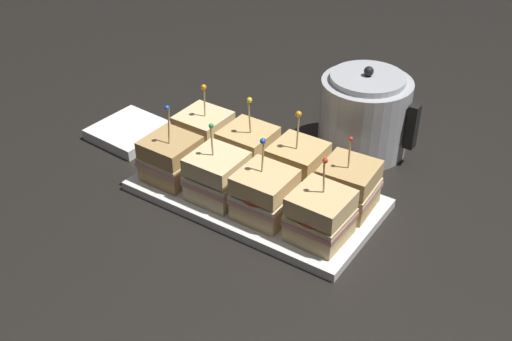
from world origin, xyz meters
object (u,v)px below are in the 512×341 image
Objects in this scene: sandwich_back_far_left at (204,134)px; sandwich_front_center_right at (265,195)px; sandwich_back_center_right at (297,167)px; kettle_steel at (365,114)px; sandwich_front_center_left at (217,176)px; sandwich_front_far_left at (171,159)px; sandwich_back_far_right at (348,186)px; napkin_stack at (130,132)px; sandwich_front_far_right at (320,216)px; serving_platter at (256,195)px; sandwich_back_center_left at (248,150)px.

sandwich_front_center_right is at bearing -26.03° from sandwich_back_far_left.
sandwich_back_center_right is 0.80× the size of kettle_steel.
sandwich_front_far_left is at bearing 179.52° from sandwich_front_center_left.
napkin_stack is at bearing -178.33° from sandwich_back_far_right.
kettle_steel is (-0.08, 0.23, 0.02)m from sandwich_back_far_right.
sandwich_front_far_left is at bearing -24.46° from napkin_stack.
sandwich_back_far_left reaches higher than sandwich_front_center_left.
sandwich_front_far_right reaches higher than sandwich_front_center_left.
serving_platter is 3.00× the size of napkin_stack.
sandwich_front_far_right is at bearing 0.21° from sandwich_front_far_left.
sandwich_back_center_right is (0.11, 0.00, 0.00)m from sandwich_back_center_left.
sandwich_back_far_right is 0.99× the size of napkin_stack.
sandwich_front_center_right is 0.33m from kettle_steel.
sandwich_back_center_right is 0.22m from kettle_steel.
kettle_steel is at bearing 109.10° from sandwich_back_far_right.
sandwich_back_center_left is 0.31m from napkin_stack.
sandwich_back_far_right is 0.24m from kettle_steel.
sandwich_front_far_right is at bearing -90.29° from sandwich_back_far_right.
sandwich_back_center_left is 0.27m from kettle_steel.
sandwich_front_center_right is 0.43m from napkin_stack.
sandwich_front_center_left is 0.94× the size of sandwich_back_center_left.
sandwich_front_far_right is 0.10m from sandwich_back_far_right.
sandwich_back_far_right is 0.73× the size of kettle_steel.
sandwich_back_center_left is at bearing -0.09° from sandwich_back_far_left.
sandwich_front_center_left is at bearing -134.27° from sandwich_back_center_right.
sandwich_front_far_left is at bearing -135.41° from sandwich_back_center_left.
serving_platter is 2.23× the size of kettle_steel.
serving_platter is 0.36m from napkin_stack.
sandwich_back_far_right is (0.17, 0.05, 0.05)m from serving_platter.
napkin_stack is (-0.20, -0.02, -0.05)m from sandwich_back_far_left.
napkin_stack is (-0.53, 0.09, -0.05)m from sandwich_front_far_right.
sandwich_back_far_right is at bearing -0.25° from sandwich_back_far_left.
sandwich_front_center_right is at bearing -95.96° from kettle_steel.
sandwich_back_far_right is at bearing 26.03° from sandwich_front_center_left.
sandwich_front_far_left is (-0.16, -0.05, 0.05)m from serving_platter.
sandwich_front_center_right is at bearing 0.36° from sandwich_front_center_left.
sandwich_front_far_left is at bearing -88.87° from sandwich_back_far_left.
serving_platter is 2.99× the size of sandwich_front_center_right.
sandwich_front_center_right is 0.94× the size of sandwich_back_center_left.
sandwich_front_center_right is (0.22, -0.00, 0.00)m from sandwich_front_far_left.
napkin_stack is at bearing -176.89° from sandwich_back_center_left.
sandwich_back_center_left reaches higher than sandwich_back_far_left.
sandwich_front_far_left reaches higher than sandwich_back_far_right.
sandwich_back_center_left is 1.08× the size of sandwich_back_far_right.
sandwich_front_center_left is at bearing -133.87° from serving_platter.
sandwich_back_center_right is at bearing 26.49° from sandwich_front_far_left.
sandwich_back_far_right is (0.11, -0.00, -0.00)m from sandwich_back_center_right.
serving_platter is 3.04× the size of sandwich_back_far_right.
sandwich_front_far_right reaches higher than sandwich_back_far_right.
sandwich_front_far_left is 0.25m from sandwich_back_center_right.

